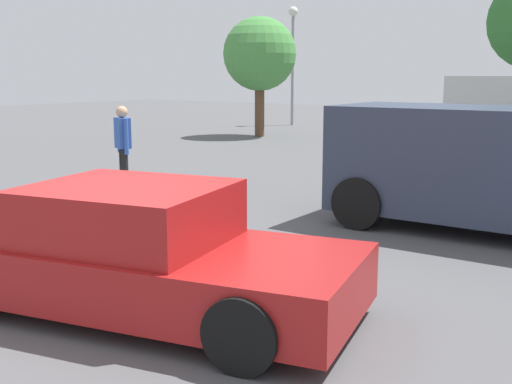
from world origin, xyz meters
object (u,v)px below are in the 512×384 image
object	(u,v)px
light_post_mid	(293,43)
suv_dark	(497,165)
dog	(71,230)
sedan_foreground	(136,254)
pedestrian	(123,140)

from	to	relation	value
light_post_mid	suv_dark	bearing A→B (deg)	-49.40
dog	sedan_foreground	bearing A→B (deg)	-8.06
light_post_mid	dog	bearing A→B (deg)	-65.44
suv_dark	dog	bearing A→B (deg)	42.61
pedestrian	sedan_foreground	bearing A→B (deg)	-105.42
sedan_foreground	suv_dark	distance (m)	5.66
sedan_foreground	pedestrian	size ratio (longest dim) A/B	2.73
dog	suv_dark	world-z (taller)	suv_dark
pedestrian	light_post_mid	xyz separation A→B (m)	(-6.39, 16.48, 2.73)
suv_dark	light_post_mid	size ratio (longest dim) A/B	0.89
light_post_mid	pedestrian	bearing A→B (deg)	-68.82
sedan_foreground	dog	xyz separation A→B (m)	(-2.37, 1.07, -0.32)
suv_dark	pedestrian	distance (m)	7.16
dog	light_post_mid	xyz separation A→B (m)	(-9.12, 19.96, 3.49)
sedan_foreground	dog	distance (m)	2.62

